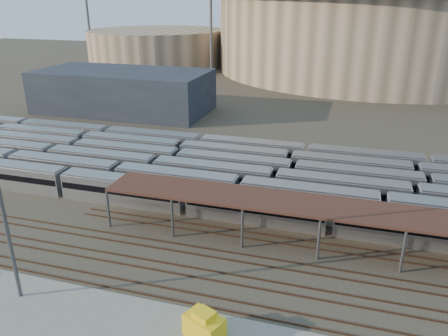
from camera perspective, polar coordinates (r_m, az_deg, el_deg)
ground at (r=52.93m, az=-7.78°, el=-9.43°), size 420.00×420.00×0.00m
apron at (r=44.84m, az=-22.13°, el=-17.34°), size 50.00×9.00×0.20m
subway_trains at (r=68.79m, az=-4.59°, el=-0.04°), size 126.70×23.90×3.60m
inspection_shed at (r=50.24m, az=17.66°, el=-5.64°), size 60.30×6.00×5.30m
empty_tracks at (r=49.10m, az=-10.18°, el=-12.18°), size 170.00×9.62×0.18m
stadium at (r=181.41m, az=19.11°, el=17.17°), size 124.00×124.00×32.50m
secondary_arena at (r=189.68m, az=-8.68°, el=15.33°), size 56.00×56.00×14.00m
service_building at (r=112.62m, az=-13.00°, el=9.77°), size 42.00×20.00×10.00m
floodlight_0 at (r=159.06m, az=-1.73°, el=19.31°), size 4.00×1.00×38.40m
floodlight_1 at (r=192.08m, az=-17.41°, el=18.81°), size 4.00×1.00×38.40m
floodlight_3 at (r=203.27m, az=8.67°, el=19.60°), size 4.00×1.00×38.40m
yellow_equipment at (r=39.04m, az=-2.59°, el=-19.99°), size 3.81×3.18×2.04m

